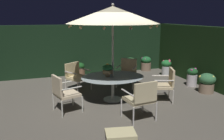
# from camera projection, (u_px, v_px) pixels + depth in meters

# --- Properties ---
(ground_plane) EXTENTS (7.94, 7.21, 0.02)m
(ground_plane) POSITION_uv_depth(u_px,v_px,m) (105.00, 102.00, 6.67)
(ground_plane) COLOR #585248
(hedge_backdrop_rear) EXTENTS (7.94, 0.30, 2.06)m
(hedge_backdrop_rear) POSITION_uv_depth(u_px,v_px,m) (80.00, 50.00, 9.61)
(hedge_backdrop_rear) COLOR black
(hedge_backdrop_rear) RESTS_ON ground_plane
(hedge_backdrop_right) EXTENTS (0.30, 7.21, 2.06)m
(hedge_backdrop_right) POSITION_uv_depth(u_px,v_px,m) (215.00, 59.00, 7.63)
(hedge_backdrop_right) COLOR black
(hedge_backdrop_right) RESTS_ON ground_plane
(patio_dining_table) EXTENTS (1.82, 1.51, 0.71)m
(patio_dining_table) POSITION_uv_depth(u_px,v_px,m) (113.00, 80.00, 6.67)
(patio_dining_table) COLOR silver
(patio_dining_table) RESTS_ON ground_plane
(patio_umbrella) EXTENTS (2.54, 2.54, 2.74)m
(patio_umbrella) POSITION_uv_depth(u_px,v_px,m) (113.00, 15.00, 6.25)
(patio_umbrella) COLOR beige
(patio_umbrella) RESTS_ON ground_plane
(centerpiece_planter) EXTENTS (0.30, 0.30, 0.38)m
(centerpiece_planter) POSITION_uv_depth(u_px,v_px,m) (108.00, 69.00, 6.56)
(centerpiece_planter) COLOR tan
(centerpiece_planter) RESTS_ON patio_dining_table
(patio_chair_north) EXTENTS (0.83, 0.83, 0.94)m
(patio_chair_north) POSITION_uv_depth(u_px,v_px,m) (127.00, 70.00, 8.07)
(patio_chair_north) COLOR beige
(patio_chair_north) RESTS_ON ground_plane
(patio_chair_northeast) EXTENTS (0.86, 0.85, 0.90)m
(patio_chair_northeast) POSITION_uv_depth(u_px,v_px,m) (76.00, 75.00, 7.59)
(patio_chair_northeast) COLOR beige
(patio_chair_northeast) RESTS_ON ground_plane
(patio_chair_east) EXTENTS (0.72, 0.73, 0.96)m
(patio_chair_east) POSITION_uv_depth(u_px,v_px,m) (63.00, 91.00, 5.83)
(patio_chair_east) COLOR beige
(patio_chair_east) RESTS_ON ground_plane
(patio_chair_southeast) EXTENTS (0.71, 0.68, 0.98)m
(patio_chair_southeast) POSITION_uv_depth(u_px,v_px,m) (141.00, 97.00, 5.34)
(patio_chair_southeast) COLOR beige
(patio_chair_southeast) RESTS_ON ground_plane
(patio_chair_south) EXTENTS (0.74, 0.73, 0.95)m
(patio_chair_south) POSITION_uv_depth(u_px,v_px,m) (166.00, 83.00, 6.63)
(patio_chair_south) COLOR beige
(patio_chair_south) RESTS_ON ground_plane
(ottoman_footrest) EXTENTS (0.61, 0.48, 0.37)m
(ottoman_footrest) POSITION_uv_depth(u_px,v_px,m) (121.00, 135.00, 4.18)
(ottoman_footrest) COLOR silver
(ottoman_footrest) RESTS_ON ground_plane
(potted_plant_right_near) EXTENTS (0.44, 0.44, 0.63)m
(potted_plant_right_near) POSITION_uv_depth(u_px,v_px,m) (146.00, 63.00, 10.39)
(potted_plant_right_near) COLOR #826953
(potted_plant_right_near) RESTS_ON ground_plane
(potted_plant_back_center) EXTENTS (0.53, 0.52, 0.63)m
(potted_plant_back_center) POSITION_uv_depth(u_px,v_px,m) (207.00, 82.00, 7.38)
(potted_plant_back_center) COLOR #836C56
(potted_plant_back_center) RESTS_ON ground_plane
(potted_plant_back_left) EXTENTS (0.41, 0.41, 0.65)m
(potted_plant_back_left) POSITION_uv_depth(u_px,v_px,m) (166.00, 67.00, 9.52)
(potted_plant_back_left) COLOR silver
(potted_plant_back_left) RESTS_ON ground_plane
(potted_plant_front_corner) EXTENTS (0.41, 0.41, 0.60)m
(potted_plant_front_corner) POSITION_uv_depth(u_px,v_px,m) (80.00, 70.00, 9.23)
(potted_plant_front_corner) COLOR #896045
(potted_plant_front_corner) RESTS_ON ground_plane
(potted_plant_back_right) EXTENTS (0.50, 0.49, 0.69)m
(potted_plant_back_right) POSITION_uv_depth(u_px,v_px,m) (130.00, 65.00, 9.78)
(potted_plant_back_right) COLOR #A26346
(potted_plant_back_right) RESTS_ON ground_plane
(potted_plant_left_far) EXTENTS (0.37, 0.37, 0.64)m
(potted_plant_left_far) POSITION_uv_depth(u_px,v_px,m) (192.00, 76.00, 8.10)
(potted_plant_left_far) COLOR silver
(potted_plant_left_far) RESTS_ON ground_plane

